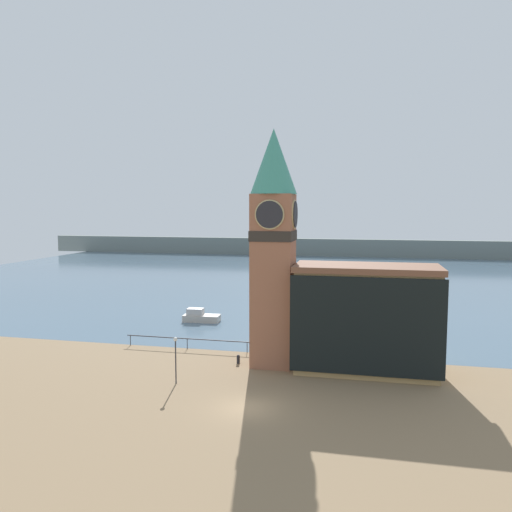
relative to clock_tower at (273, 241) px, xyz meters
name	(u,v)px	position (x,y,z in m)	size (l,w,h in m)	color
ground_plane	(247,408)	(0.02, -9.98, -10.95)	(160.00, 160.00, 0.00)	#846B4C
water	(327,274)	(0.02, 63.14, -10.96)	(160.00, 120.00, 0.00)	slate
far_shoreline	(338,248)	(0.02, 103.14, -8.45)	(180.00, 3.00, 5.00)	slate
pier_railing	(187,339)	(-9.13, 2.89, -9.99)	(12.73, 0.08, 1.09)	#232328
clock_tower	(273,241)	(0.00, 0.00, 0.00)	(4.04, 4.04, 20.61)	#935B42
pier_building	(366,318)	(7.99, -0.14, -6.39)	(12.16, 5.72, 9.08)	tan
boat_near	(200,317)	(-11.78, 14.68, -10.36)	(4.52, 2.07, 1.60)	#B7B2A8
mooring_bollard_near	(238,359)	(-3.09, -0.43, -10.53)	(0.30, 0.30, 0.79)	black
lamp_post	(176,351)	(-6.60, -6.52, -8.31)	(0.32, 0.32, 3.75)	#2D2D33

